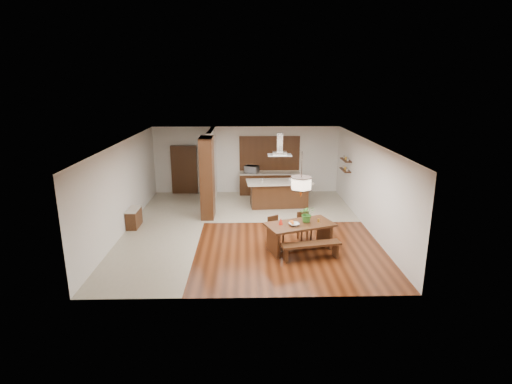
{
  "coord_description": "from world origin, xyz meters",
  "views": [
    {
      "loc": [
        -0.03,
        -12.6,
        4.75
      ],
      "look_at": [
        0.3,
        0.0,
        1.25
      ],
      "focal_mm": 28.0,
      "sensor_mm": 36.0,
      "label": 1
    }
  ],
  "objects_px": {
    "dining_bench": "(311,251)",
    "kitchen_island": "(279,193)",
    "hallway_console": "(134,218)",
    "range_hood": "(280,144)",
    "dining_chair_left": "(276,231)",
    "fruit_bowl": "(294,224)",
    "microwave": "(252,169)",
    "pendant_lantern": "(301,175)",
    "dining_chair_right": "(305,227)",
    "dining_table": "(300,230)",
    "foliage_plant": "(307,214)",
    "island_cup": "(291,180)"
  },
  "relations": [
    {
      "from": "range_hood",
      "to": "island_cup",
      "type": "distance_m",
      "value": 1.44
    },
    {
      "from": "hallway_console",
      "to": "island_cup",
      "type": "height_order",
      "value": "island_cup"
    },
    {
      "from": "dining_bench",
      "to": "kitchen_island",
      "type": "bearing_deg",
      "value": 95.89
    },
    {
      "from": "dining_chair_left",
      "to": "fruit_bowl",
      "type": "relative_size",
      "value": 2.97
    },
    {
      "from": "foliage_plant",
      "to": "island_cup",
      "type": "height_order",
      "value": "foliage_plant"
    },
    {
      "from": "fruit_bowl",
      "to": "kitchen_island",
      "type": "distance_m",
      "value": 4.34
    },
    {
      "from": "dining_table",
      "to": "pendant_lantern",
      "type": "distance_m",
      "value": 1.65
    },
    {
      "from": "range_hood",
      "to": "microwave",
      "type": "xyz_separation_m",
      "value": [
        -1.04,
        1.8,
        -1.36
      ]
    },
    {
      "from": "hallway_console",
      "to": "kitchen_island",
      "type": "bearing_deg",
      "value": 23.03
    },
    {
      "from": "dining_bench",
      "to": "microwave",
      "type": "bearing_deg",
      "value": 103.06
    },
    {
      "from": "kitchen_island",
      "to": "island_cup",
      "type": "height_order",
      "value": "island_cup"
    },
    {
      "from": "hallway_console",
      "to": "range_hood",
      "type": "bearing_deg",
      "value": 23.07
    },
    {
      "from": "dining_table",
      "to": "dining_chair_left",
      "type": "relative_size",
      "value": 2.48
    },
    {
      "from": "dining_chair_right",
      "to": "foliage_plant",
      "type": "relative_size",
      "value": 1.77
    },
    {
      "from": "fruit_bowl",
      "to": "foliage_plant",
      "type": "bearing_deg",
      "value": 35.95
    },
    {
      "from": "island_cup",
      "to": "fruit_bowl",
      "type": "bearing_deg",
      "value": -94.89
    },
    {
      "from": "dining_bench",
      "to": "range_hood",
      "type": "xyz_separation_m",
      "value": [
        -0.5,
        4.83,
        2.23
      ]
    },
    {
      "from": "dining_bench",
      "to": "pendant_lantern",
      "type": "relative_size",
      "value": 1.27
    },
    {
      "from": "hallway_console",
      "to": "dining_chair_right",
      "type": "distance_m",
      "value": 5.73
    },
    {
      "from": "dining_chair_right",
      "to": "range_hood",
      "type": "height_order",
      "value": "range_hood"
    },
    {
      "from": "dining_bench",
      "to": "dining_chair_left",
      "type": "xyz_separation_m",
      "value": [
        -0.89,
        1.04,
        0.2
      ]
    },
    {
      "from": "fruit_bowl",
      "to": "microwave",
      "type": "xyz_separation_m",
      "value": [
        -1.11,
        6.14,
        0.27
      ]
    },
    {
      "from": "hallway_console",
      "to": "kitchen_island",
      "type": "distance_m",
      "value": 5.51
    },
    {
      "from": "dining_table",
      "to": "pendant_lantern",
      "type": "xyz_separation_m",
      "value": [
        -0.0,
        -0.0,
        1.65
      ]
    },
    {
      "from": "hallway_console",
      "to": "dining_chair_left",
      "type": "relative_size",
      "value": 1.02
    },
    {
      "from": "microwave",
      "to": "range_hood",
      "type": "bearing_deg",
      "value": -37.58
    },
    {
      "from": "range_hood",
      "to": "kitchen_island",
      "type": "bearing_deg",
      "value": -90.0
    },
    {
      "from": "microwave",
      "to": "dining_chair_left",
      "type": "bearing_deg",
      "value": -60.99
    },
    {
      "from": "dining_bench",
      "to": "dining_chair_left",
      "type": "height_order",
      "value": "dining_chair_left"
    },
    {
      "from": "pendant_lantern",
      "to": "kitchen_island",
      "type": "distance_m",
      "value": 4.52
    },
    {
      "from": "dining_chair_right",
      "to": "foliage_plant",
      "type": "xyz_separation_m",
      "value": [
        -0.03,
        -0.58,
        0.61
      ]
    },
    {
      "from": "fruit_bowl",
      "to": "dining_chair_left",
      "type": "bearing_deg",
      "value": 130.46
    },
    {
      "from": "microwave",
      "to": "dining_chair_right",
      "type": "bearing_deg",
      "value": -51.15
    },
    {
      "from": "dining_chair_left",
      "to": "foliage_plant",
      "type": "bearing_deg",
      "value": -47.36
    },
    {
      "from": "dining_table",
      "to": "kitchen_island",
      "type": "relative_size",
      "value": 0.83
    },
    {
      "from": "hallway_console",
      "to": "range_hood",
      "type": "xyz_separation_m",
      "value": [
        5.07,
        2.16,
        2.15
      ]
    },
    {
      "from": "fruit_bowl",
      "to": "island_cup",
      "type": "bearing_deg",
      "value": 85.11
    },
    {
      "from": "dining_chair_right",
      "to": "microwave",
      "type": "relative_size",
      "value": 1.53
    },
    {
      "from": "pendant_lantern",
      "to": "range_hood",
      "type": "bearing_deg",
      "value": 93.56
    },
    {
      "from": "foliage_plant",
      "to": "kitchen_island",
      "type": "xyz_separation_m",
      "value": [
        -0.48,
        4.03,
        -0.52
      ]
    },
    {
      "from": "hallway_console",
      "to": "fruit_bowl",
      "type": "bearing_deg",
      "value": -22.94
    },
    {
      "from": "pendant_lantern",
      "to": "dining_chair_left",
      "type": "bearing_deg",
      "value": 149.28
    },
    {
      "from": "dining_chair_left",
      "to": "kitchen_island",
      "type": "bearing_deg",
      "value": 52.41
    },
    {
      "from": "pendant_lantern",
      "to": "range_hood",
      "type": "height_order",
      "value": "same"
    },
    {
      "from": "foliage_plant",
      "to": "island_cup",
      "type": "relative_size",
      "value": 3.61
    },
    {
      "from": "hallway_console",
      "to": "dining_bench",
      "type": "distance_m",
      "value": 6.18
    },
    {
      "from": "pendant_lantern",
      "to": "dining_chair_right",
      "type": "bearing_deg",
      "value": 70.7
    },
    {
      "from": "dining_bench",
      "to": "kitchen_island",
      "type": "height_order",
      "value": "kitchen_island"
    },
    {
      "from": "dining_bench",
      "to": "range_hood",
      "type": "distance_m",
      "value": 5.35
    },
    {
      "from": "hallway_console",
      "to": "island_cup",
      "type": "bearing_deg",
      "value": 20.71
    }
  ]
}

